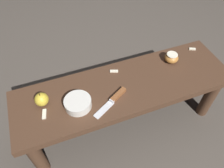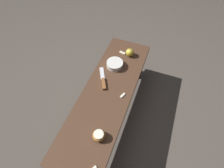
# 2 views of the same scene
# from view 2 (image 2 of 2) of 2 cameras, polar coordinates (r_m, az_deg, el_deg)

# --- Properties ---
(ground_plane) EXTENTS (8.00, 8.00, 0.00)m
(ground_plane) POSITION_cam_2_polar(r_m,az_deg,el_deg) (1.63, -1.29, -10.21)
(ground_plane) COLOR #4C443D
(wooden_bench) EXTENTS (1.20, 0.36, 0.38)m
(wooden_bench) POSITION_cam_2_polar(r_m,az_deg,el_deg) (1.36, -1.53, -4.63)
(wooden_bench) COLOR #472D1E
(wooden_bench) RESTS_ON ground_plane
(knife) EXTENTS (0.21, 0.13, 0.02)m
(knife) POSITION_cam_2_polar(r_m,az_deg,el_deg) (1.35, -2.88, 0.98)
(knife) COLOR silver
(knife) RESTS_ON wooden_bench
(apple_whole) EXTENTS (0.07, 0.07, 0.08)m
(apple_whole) POSITION_cam_2_polar(r_m,az_deg,el_deg) (1.52, 5.83, 10.20)
(apple_whole) COLOR gold
(apple_whole) RESTS_ON wooden_bench
(apple_cut) EXTENTS (0.08, 0.08, 0.05)m
(apple_cut) POSITION_cam_2_polar(r_m,az_deg,el_deg) (1.12, -4.32, -16.41)
(apple_cut) COLOR #B27233
(apple_cut) RESTS_ON wooden_bench
(apple_slice_near_knife) EXTENTS (0.03, 0.06, 0.01)m
(apple_slice_near_knife) POSITION_cam_2_polar(r_m,az_deg,el_deg) (1.56, 3.40, 10.17)
(apple_slice_near_knife) COLOR silver
(apple_slice_near_knife) RESTS_ON wooden_bench
(apple_slice_center) EXTENTS (0.05, 0.03, 0.01)m
(apple_slice_center) POSITION_cam_2_polar(r_m,az_deg,el_deg) (1.28, 3.50, -3.71)
(apple_slice_center) COLOR silver
(apple_slice_center) RESTS_ON wooden_bench
(bowl) EXTENTS (0.13, 0.13, 0.04)m
(bowl) POSITION_cam_2_polar(r_m,az_deg,el_deg) (1.44, 0.93, 6.48)
(bowl) COLOR silver
(bowl) RESTS_ON wooden_bench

